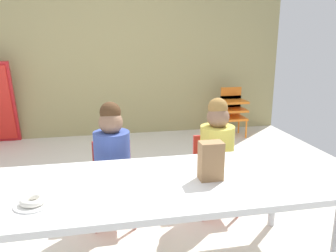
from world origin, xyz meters
TOP-DOWN VIEW (x-y plane):
  - ground_plane at (0.01, 0.00)m, footprint 5.27×4.56m
  - back_wall at (0.00, 2.28)m, footprint 5.27×0.10m
  - craft_table at (0.19, -0.85)m, footprint 2.12×0.79m
  - seated_child_near_camera at (0.03, -0.22)m, footprint 0.33×0.33m
  - seated_child_middle_seat at (0.82, -0.22)m, footprint 0.33×0.33m
  - kid_chair_orange_stack at (1.81, 1.83)m, footprint 0.32×0.30m
  - paper_bag_brown at (0.55, -0.88)m, footprint 0.13×0.09m
  - paper_plate_near_edge at (-0.38, -1.00)m, footprint 0.18×0.18m
  - donut_powdered_on_plate at (-0.38, -1.00)m, footprint 0.12×0.12m

SIDE VIEW (x-z plane):
  - ground_plane at x=0.01m, z-range -0.02..0.00m
  - kid_chair_orange_stack at x=1.81m, z-range 0.06..0.74m
  - craft_table at x=0.19m, z-range 0.25..0.83m
  - seated_child_near_camera at x=0.03m, z-range 0.10..1.01m
  - seated_child_middle_seat at x=0.82m, z-range 0.10..1.01m
  - paper_plate_near_edge at x=-0.38m, z-range 0.58..0.59m
  - donut_powdered_on_plate at x=-0.38m, z-range 0.59..0.62m
  - paper_bag_brown at x=0.55m, z-range 0.58..0.80m
  - back_wall at x=0.00m, z-range 0.00..2.48m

